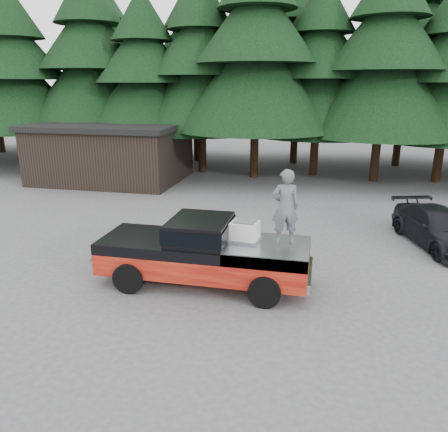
% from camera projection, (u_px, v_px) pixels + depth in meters
% --- Properties ---
extents(ground, '(120.00, 120.00, 0.00)m').
position_uv_depth(ground, '(212.00, 277.00, 12.85)').
color(ground, '#48484A').
rests_on(ground, ground).
extents(pickup_truck, '(6.00, 2.04, 1.33)m').
position_uv_depth(pickup_truck, '(204.00, 262.00, 12.29)').
color(pickup_truck, red).
rests_on(pickup_truck, ground).
extents(truck_cab, '(1.66, 1.90, 0.59)m').
position_uv_depth(truck_cab, '(200.00, 229.00, 12.03)').
color(truck_cab, black).
rests_on(truck_cab, pickup_truck).
extents(air_compressor, '(0.81, 0.70, 0.51)m').
position_uv_depth(air_compressor, '(245.00, 232.00, 11.94)').
color(air_compressor, silver).
rests_on(air_compressor, pickup_truck).
extents(man_on_bed, '(0.86, 0.69, 2.04)m').
position_uv_depth(man_on_bed, '(285.00, 207.00, 11.51)').
color(man_on_bed, '#515758').
rests_on(man_on_bed, pickup_truck).
extents(parked_car, '(3.05, 4.81, 1.30)m').
position_uv_depth(parked_car, '(439.00, 228.00, 15.21)').
color(parked_car, black).
rests_on(parked_car, ground).
extents(utility_building, '(8.40, 6.40, 3.30)m').
position_uv_depth(utility_building, '(112.00, 152.00, 25.45)').
color(utility_building, black).
rests_on(utility_building, ground).
extents(treeline, '(60.15, 16.05, 17.50)m').
position_uv_depth(treeline, '(286.00, 45.00, 26.57)').
color(treeline, black).
rests_on(treeline, ground).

